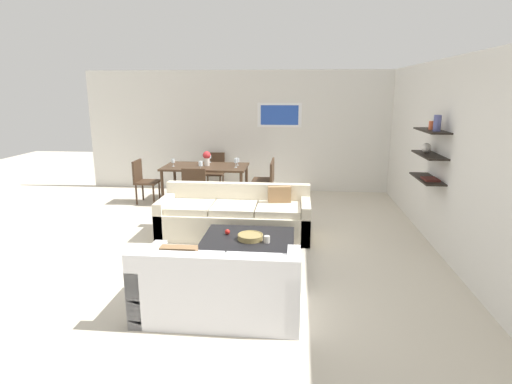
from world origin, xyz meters
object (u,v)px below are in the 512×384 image
(sofa_beige, at_px, (236,217))
(wine_glass_head, at_px, (210,157))
(wine_glass_foot, at_px, (201,164))
(wine_glass_left_near, at_px, (173,161))
(dining_chair_foot, at_px, (195,187))
(centerpiece_vase, at_px, (207,157))
(dining_chair_head, at_px, (214,170))
(loveseat_white, at_px, (219,287))
(wine_glass_right_near, at_px, (236,161))
(dining_table, at_px, (206,169))
(candle_jar, at_px, (267,239))
(dining_chair_right_near, at_px, (266,181))
(coffee_table, at_px, (248,252))
(apple_on_coffee_table, at_px, (227,232))
(dining_chair_right_far, at_px, (267,177))
(dining_chair_left_near, at_px, (143,178))
(wine_glass_right_far, at_px, (237,160))
(decorative_bowl, at_px, (250,237))

(sofa_beige, bearing_deg, wine_glass_head, 110.55)
(wine_glass_head, distance_m, wine_glass_foot, 0.87)
(wine_glass_left_near, bearing_deg, wine_glass_head, 40.67)
(dining_chair_foot, xyz_separation_m, centerpiece_vase, (0.02, 0.93, 0.42))
(dining_chair_head, bearing_deg, loveseat_white, -78.32)
(wine_glass_right_near, height_order, centerpiece_vase, centerpiece_vase)
(dining_table, bearing_deg, candle_jar, -65.54)
(centerpiece_vase, bearing_deg, dining_chair_right_near, -11.71)
(candle_jar, xyz_separation_m, centerpiece_vase, (-1.49, 3.37, 0.50))
(candle_jar, height_order, dining_chair_head, dining_chair_head)
(candle_jar, relative_size, wine_glass_foot, 0.53)
(candle_jar, height_order, dining_chair_foot, dining_chair_foot)
(coffee_table, bearing_deg, dining_chair_head, 107.10)
(apple_on_coffee_table, bearing_deg, centerpiece_vase, 106.87)
(dining_chair_foot, bearing_deg, wine_glass_foot, 90.00)
(centerpiece_vase, bearing_deg, dining_chair_right_far, 8.58)
(dining_chair_right_far, height_order, dining_chair_left_near, same)
(dining_chair_foot, distance_m, wine_glass_left_near, 1.07)
(sofa_beige, bearing_deg, wine_glass_right_far, 97.29)
(loveseat_white, height_order, wine_glass_right_near, wine_glass_right_near)
(decorative_bowl, xyz_separation_m, apple_on_coffee_table, (-0.33, 0.16, -0.00))
(sofa_beige, xyz_separation_m, wine_glass_right_near, (-0.27, 1.90, 0.59))
(loveseat_white, relative_size, candle_jar, 18.48)
(wine_glass_foot, bearing_deg, dining_chair_head, 90.00)
(candle_jar, bearing_deg, dining_table, 114.46)
(decorative_bowl, bearing_deg, candle_jar, -23.33)
(dining_table, bearing_deg, dining_chair_left_near, -170.02)
(dining_chair_left_near, bearing_deg, decorative_bowl, -49.73)
(wine_glass_right_far, bearing_deg, wine_glass_head, 154.29)
(dining_chair_head, height_order, wine_glass_right_near, wine_glass_right_near)
(wine_glass_right_near, distance_m, centerpiece_vase, 0.64)
(apple_on_coffee_table, bearing_deg, dining_table, 107.44)
(candle_jar, distance_m, wine_glass_head, 4.08)
(sofa_beige, distance_m, wine_glass_left_near, 2.52)
(sofa_beige, xyz_separation_m, apple_on_coffee_table, (0.05, -1.05, 0.12))
(dining_chair_left_near, distance_m, wine_glass_right_near, 1.95)
(dining_table, height_order, wine_glass_foot, wine_glass_foot)
(loveseat_white, height_order, wine_glass_head, wine_glass_head)
(apple_on_coffee_table, distance_m, wine_glass_head, 3.66)
(coffee_table, xyz_separation_m, apple_on_coffee_table, (-0.29, 0.11, 0.23))
(wine_glass_right_far, bearing_deg, wine_glass_right_near, -90.00)
(sofa_beige, relative_size, dining_table, 1.38)
(coffee_table, distance_m, dining_chair_left_near, 3.90)
(wine_glass_right_near, bearing_deg, decorative_bowl, -78.24)
(loveseat_white, relative_size, wine_glass_head, 10.49)
(dining_chair_foot, height_order, wine_glass_left_near, wine_glass_left_near)
(apple_on_coffee_table, height_order, centerpiece_vase, centerpiece_vase)
(candle_jar, relative_size, dining_chair_right_far, 0.10)
(wine_glass_head, height_order, wine_glass_right_far, wine_glass_head)
(dining_chair_right_near, relative_size, dining_chair_foot, 1.00)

